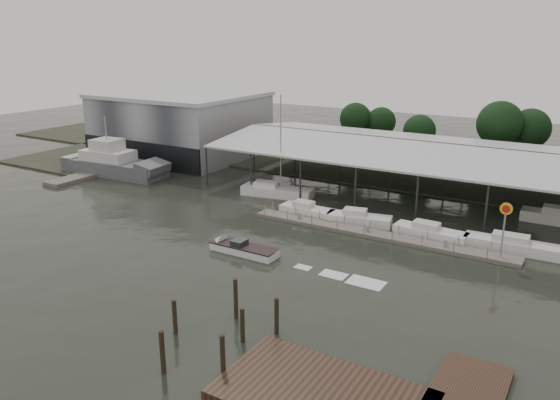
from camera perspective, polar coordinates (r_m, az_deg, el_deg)
The scene contains 17 objects.
ground at distance 55.77m, azimuth -8.44°, elevation -4.11°, with size 200.00×200.00×0.00m, color #242921.
land_strip_far at distance 90.66m, azimuth 8.59°, elevation 4.19°, with size 140.00×30.00×0.30m.
land_strip_west at distance 103.35m, azimuth -15.18°, elevation 5.36°, with size 20.00×40.00×0.30m.
storage_warehouse at distance 94.20m, azimuth -10.31°, elevation 7.80°, with size 24.50×20.50×10.50m.
covered_boat_shed at distance 71.19m, azimuth 17.10°, elevation 5.09°, with size 58.24×24.00×6.96m.
trawler_dock at distance 85.58m, azimuth -18.16°, elevation 2.86°, with size 3.00×18.00×0.50m.
floating_dock at distance 56.73m, azimuth 10.01°, elevation -3.60°, with size 28.00×2.00×1.40m.
shell_fuel_sign at distance 52.76m, azimuth 22.43°, elevation -1.97°, with size 1.10×0.18×5.55m.
grey_trawler at distance 83.71m, azimuth -16.91°, elevation 3.61°, with size 17.24×6.34×8.84m.
white_sailboat at distance 69.58m, azimuth -0.40°, elevation 0.93°, with size 9.50×4.19×13.07m.
speedboat_underway at distance 52.14m, azimuth -4.33°, elevation -5.03°, with size 18.42×2.50×2.00m.
moored_cruiser_0 at distance 62.13m, azimuth 2.82°, elevation -1.12°, with size 6.37×2.38×1.70m.
moored_cruiser_1 at distance 59.99m, azimuth 8.20°, elevation -1.94°, with size 7.27×3.52×1.70m.
moored_cruiser_2 at distance 57.33m, azimuth 15.38°, elevation -3.31°, with size 7.46×2.64×1.70m.
moored_cruiser_3 at distance 56.59m, azimuth 23.32°, elevation -4.39°, with size 9.48×2.61×1.70m.
mooring_pilings at distance 37.46m, azimuth -6.25°, elevation -13.32°, with size 6.34×8.10×3.69m.
horizon_tree_line at distance 89.29m, azimuth 24.95°, elevation 6.46°, with size 64.18×11.69×10.56m.
Camera 1 is at (33.54, -39.86, 19.91)m, focal length 35.00 mm.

